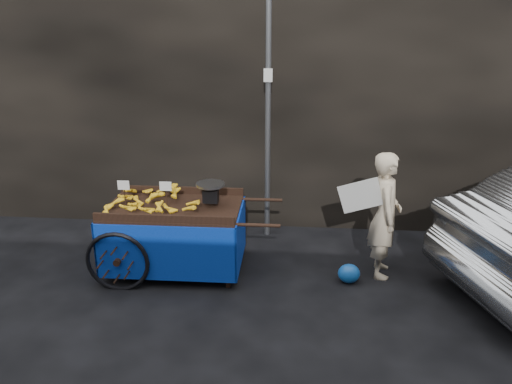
{
  "coord_description": "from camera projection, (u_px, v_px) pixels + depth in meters",
  "views": [
    {
      "loc": [
        0.74,
        -5.69,
        3.23
      ],
      "look_at": [
        0.2,
        0.5,
        0.97
      ],
      "focal_mm": 35.0,
      "sensor_mm": 36.0,
      "label": 1
    }
  ],
  "objects": [
    {
      "name": "street_pole",
      "position": [
        268.0,
        103.0,
        6.99
      ],
      "size": [
        0.12,
        0.1,
        4.0
      ],
      "color": "slate",
      "rests_on": "ground"
    },
    {
      "name": "banana_cart",
      "position": [
        170.0,
        213.0,
        6.38
      ],
      "size": [
        2.37,
        1.21,
        1.28
      ],
      "rotation": [
        0.0,
        0.0,
        0.01
      ],
      "color": "black",
      "rests_on": "ground"
    },
    {
      "name": "ground",
      "position": [
        237.0,
        274.0,
        6.49
      ],
      "size": [
        80.0,
        80.0,
        0.0
      ],
      "primitive_type": "plane",
      "color": "black",
      "rests_on": "ground"
    },
    {
      "name": "plastic_bag",
      "position": [
        349.0,
        274.0,
        6.26
      ],
      "size": [
        0.28,
        0.22,
        0.25
      ],
      "primitive_type": "ellipsoid",
      "color": "#1858B5",
      "rests_on": "ground"
    },
    {
      "name": "vendor",
      "position": [
        385.0,
        215.0,
        6.25
      ],
      "size": [
        0.84,
        0.62,
        1.63
      ],
      "rotation": [
        0.0,
        0.0,
        1.5
      ],
      "color": "beige",
      "rests_on": "ground"
    },
    {
      "name": "building_wall",
      "position": [
        279.0,
        59.0,
        8.04
      ],
      "size": [
        13.5,
        2.0,
        5.0
      ],
      "color": "black",
      "rests_on": "ground"
    }
  ]
}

